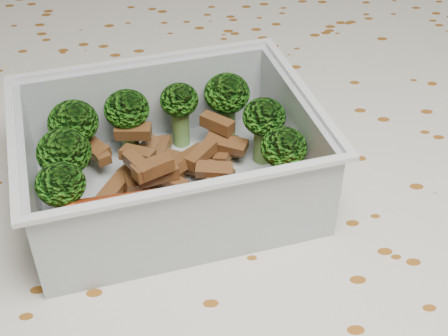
{
  "coord_description": "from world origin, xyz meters",
  "views": [
    {
      "loc": [
        -0.02,
        -0.31,
        1.04
      ],
      "look_at": [
        0.01,
        -0.0,
        0.78
      ],
      "focal_mm": 50.0,
      "sensor_mm": 36.0,
      "label": 1
    }
  ],
  "objects": [
    {
      "name": "dining_table",
      "position": [
        0.0,
        0.0,
        0.67
      ],
      "size": [
        1.4,
        0.9,
        0.75
      ],
      "color": "brown",
      "rests_on": "ground"
    },
    {
      "name": "broccoli_florets",
      "position": [
        -0.04,
        0.02,
        0.79
      ],
      "size": [
        0.17,
        0.12,
        0.05
      ],
      "color": "#608C3F",
      "rests_on": "lunch_container"
    },
    {
      "name": "sausage",
      "position": [
        -0.02,
        -0.04,
        0.78
      ],
      "size": [
        0.16,
        0.05,
        0.03
      ],
      "color": "#C33E18",
      "rests_on": "lunch_container"
    },
    {
      "name": "tablecloth",
      "position": [
        0.0,
        0.0,
        0.72
      ],
      "size": [
        1.46,
        0.96,
        0.19
      ],
      "color": "beige",
      "rests_on": "dining_table"
    },
    {
      "name": "lunch_container",
      "position": [
        -0.03,
        0.0,
        0.78
      ],
      "size": [
        0.22,
        0.18,
        0.07
      ],
      "color": "silver",
      "rests_on": "tablecloth"
    },
    {
      "name": "meat_pile",
      "position": [
        -0.03,
        0.02,
        0.77
      ],
      "size": [
        0.12,
        0.07,
        0.03
      ],
      "color": "brown",
      "rests_on": "lunch_container"
    }
  ]
}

